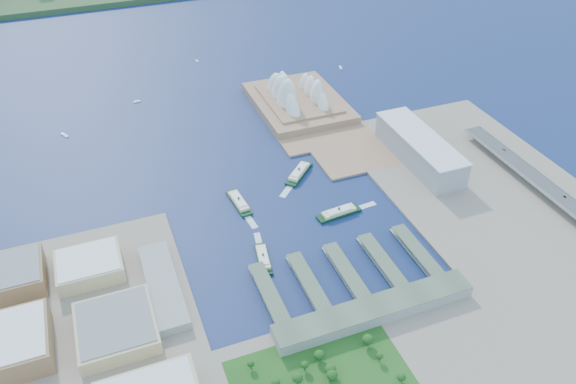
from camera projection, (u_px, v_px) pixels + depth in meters
name	position (u px, v px, depth m)	size (l,w,h in m)	color
ground	(305.00, 234.00, 630.64)	(3000.00, 3000.00, 0.00)	#0D1940
west_land	(82.00, 377.00, 479.18)	(220.00, 390.00, 3.00)	gray
east_land	(509.00, 210.00, 661.68)	(240.00, 500.00, 3.00)	gray
peninsula	(305.00, 111.00, 854.90)	(135.00, 220.00, 3.00)	#946B51
opera_house	(299.00, 88.00, 850.83)	(134.00, 180.00, 58.00)	white
toaster_building	(419.00, 149.00, 734.37)	(45.00, 155.00, 35.00)	gray
expressway	(557.00, 199.00, 667.08)	(26.00, 340.00, 11.85)	gray
west_buildings	(75.00, 335.00, 496.32)	(200.00, 280.00, 27.00)	olive
ferry_wharves	(346.00, 272.00, 575.89)	(184.00, 90.00, 9.30)	#47543F
terminal_building	(375.00, 310.00, 528.77)	(200.00, 28.00, 12.00)	gray
park	(326.00, 381.00, 464.86)	(150.00, 110.00, 16.00)	#194714
ferry_a	(239.00, 201.00, 670.85)	(13.66, 53.67, 10.15)	black
ferry_b	(299.00, 171.00, 719.66)	(14.43, 56.67, 10.72)	black
ferry_c	(263.00, 257.00, 593.57)	(12.42, 48.81, 9.23)	black
ferry_d	(339.00, 211.00, 654.63)	(13.93, 54.74, 10.35)	black
boat_a	(64.00, 135.00, 799.82)	(3.72, 14.87, 2.87)	white
boat_b	(137.00, 101.00, 881.49)	(3.57, 10.21, 2.76)	white
boat_c	(341.00, 67.00, 983.12)	(3.58, 12.27, 2.76)	white
boat_e	(197.00, 61.00, 1006.44)	(3.23, 10.14, 2.49)	white
car_b	(565.00, 197.00, 660.33)	(1.28, 3.68, 1.21)	slate
car_c	(504.00, 149.00, 742.77)	(1.88, 4.63, 1.34)	slate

